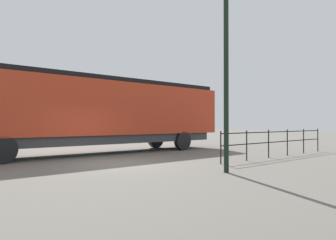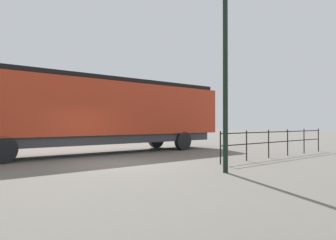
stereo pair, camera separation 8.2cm
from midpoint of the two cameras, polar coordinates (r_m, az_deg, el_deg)
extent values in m
plane|color=#666059|center=(12.92, -9.72, -7.60)|extent=(120.00, 120.00, 0.00)
cube|color=red|center=(17.00, -12.42, 1.98)|extent=(2.80, 15.19, 2.68)
cube|color=black|center=(20.90, 3.27, 0.39)|extent=(2.69, 2.26, 1.87)
cube|color=black|center=(17.13, -12.41, 6.86)|extent=(2.52, 14.58, 0.24)
cube|color=#38383D|center=(17.00, -12.43, -3.29)|extent=(2.52, 13.98, 0.45)
cylinder|color=black|center=(20.78, -2.32, -3.43)|extent=(0.30, 1.10, 1.10)
cylinder|color=black|center=(18.91, 2.48, -3.71)|extent=(0.30, 1.10, 1.10)
cylinder|color=black|center=(14.05, -27.52, -4.72)|extent=(0.30, 1.10, 1.10)
cylinder|color=black|center=(10.53, 10.07, 6.66)|extent=(0.16, 0.16, 5.81)
cube|color=black|center=(16.05, 18.87, -1.99)|extent=(0.04, 8.52, 0.04)
cube|color=black|center=(16.07, 18.87, -3.68)|extent=(0.04, 8.52, 0.04)
cylinder|color=black|center=(12.56, 9.18, -4.87)|extent=(0.05, 0.05, 1.28)
cylinder|color=black|center=(13.92, 13.64, -4.44)|extent=(0.05, 0.05, 1.28)
cylinder|color=black|center=(15.34, 17.30, -4.07)|extent=(0.05, 0.05, 1.28)
cylinder|color=black|center=(16.82, 20.31, -3.76)|extent=(0.05, 0.05, 1.28)
cylinder|color=black|center=(18.33, 22.84, -3.48)|extent=(0.05, 0.05, 1.28)
cylinder|color=black|center=(19.88, 24.97, -3.24)|extent=(0.05, 0.05, 1.28)
camera|label=1|loc=(0.04, -90.15, 0.00)|focal=34.30mm
camera|label=2|loc=(0.04, 89.85, 0.00)|focal=34.30mm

